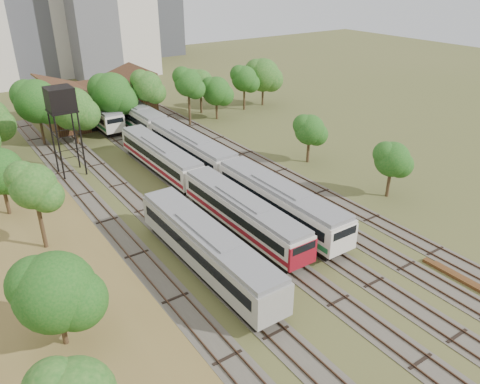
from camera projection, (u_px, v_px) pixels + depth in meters
ground at (389, 315)px, 33.97m from camera, size 240.00×240.00×0.00m
dry_grass_patch at (111, 352)px, 30.69m from camera, size 14.00×60.00×0.04m
tracks at (205, 192)px, 52.10m from camera, size 24.60×80.00×0.19m
railcar_red_set at (197, 182)px, 50.25m from camera, size 2.87×34.58×3.55m
railcar_green_set at (192, 150)px, 58.28m from camera, size 3.18×52.07×3.94m
railcar_rear at (97, 113)px, 73.49m from camera, size 2.93×16.08×3.62m
old_grey_coach at (207, 248)px, 38.03m from camera, size 3.13×18.00×3.87m
water_tower at (60, 102)px, 53.06m from camera, size 3.04×3.04×10.54m
rail_pile_near at (469, 283)px, 37.08m from camera, size 0.54×8.15×0.27m
maintenance_shed at (98, 103)px, 75.07m from camera, size 16.45×11.55×7.58m
tree_band_left at (7, 204)px, 38.93m from camera, size 8.00×63.42×8.21m
tree_band_far at (132, 93)px, 69.26m from camera, size 49.96×9.13×9.16m
tree_band_right at (274, 114)px, 63.89m from camera, size 4.59×38.97×6.89m
tower_far_right at (153, 1)px, 126.54m from camera, size 12.00×12.00×28.00m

